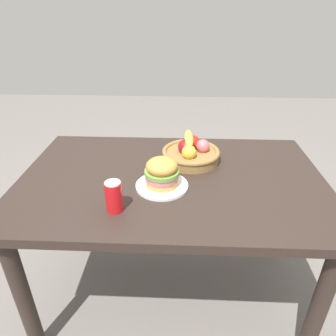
{
  "coord_description": "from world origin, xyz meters",
  "views": [
    {
      "loc": [
        0.04,
        -1.22,
        1.47
      ],
      "look_at": [
        -0.02,
        -0.03,
        0.81
      ],
      "focal_mm": 32.77,
      "sensor_mm": 36.0,
      "label": 1
    }
  ],
  "objects_px": {
    "plate": "(162,186)",
    "fruit_basket": "(191,152)",
    "soda_can": "(114,197)",
    "sandwich": "(162,172)"
  },
  "relations": [
    {
      "from": "plate",
      "to": "sandwich",
      "type": "distance_m",
      "value": 0.07
    },
    {
      "from": "plate",
      "to": "sandwich",
      "type": "height_order",
      "value": "sandwich"
    },
    {
      "from": "soda_can",
      "to": "fruit_basket",
      "type": "xyz_separation_m",
      "value": [
        0.3,
        0.43,
        -0.02
      ]
    },
    {
      "from": "fruit_basket",
      "to": "plate",
      "type": "bearing_deg",
      "value": -117.02
    },
    {
      "from": "sandwich",
      "to": "soda_can",
      "type": "height_order",
      "value": "sandwich"
    },
    {
      "from": "plate",
      "to": "sandwich",
      "type": "xyz_separation_m",
      "value": [
        0.0,
        0.0,
        0.07
      ]
    },
    {
      "from": "soda_can",
      "to": "fruit_basket",
      "type": "bearing_deg",
      "value": 55.01
    },
    {
      "from": "plate",
      "to": "fruit_basket",
      "type": "distance_m",
      "value": 0.29
    },
    {
      "from": "soda_can",
      "to": "fruit_basket",
      "type": "height_order",
      "value": "fruit_basket"
    },
    {
      "from": "plate",
      "to": "fruit_basket",
      "type": "bearing_deg",
      "value": 62.98
    }
  ]
}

